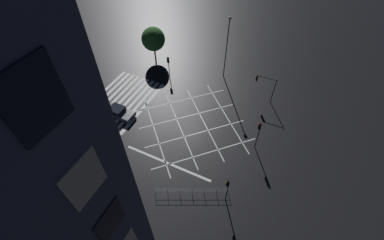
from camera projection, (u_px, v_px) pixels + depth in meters
ground_plane at (192, 124)px, 34.00m from camera, size 200.00×200.00×0.00m
road_markings at (139, 107)px, 36.17m from camera, size 16.60×23.32×0.01m
traffic_light_sw_main at (168, 63)px, 39.16m from camera, size 0.39×0.36×3.44m
traffic_light_ne_cross at (227, 186)px, 24.91m from camera, size 0.36×0.39×3.93m
traffic_light_median_north at (259, 131)px, 29.30m from camera, size 0.36×0.39×4.31m
traffic_light_se_cross at (101, 135)px, 28.67m from camera, size 0.36×1.88×4.46m
traffic_light_nw_cross at (264, 83)px, 35.12m from camera, size 0.36×2.86×4.04m
street_lamp_east at (227, 39)px, 36.09m from camera, size 0.47×0.47×9.82m
street_lamp_west at (72, 112)px, 27.53m from camera, size 0.58×0.58×7.65m
street_tree_near at (49, 138)px, 27.40m from camera, size 3.10×3.10×5.58m
street_tree_far at (153, 39)px, 41.30m from camera, size 3.80×3.80×5.67m
waiting_car at (118, 112)px, 34.70m from camera, size 1.84×4.50×1.35m
pedestrian_railing at (192, 191)px, 26.91m from camera, size 3.40×7.07×1.05m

